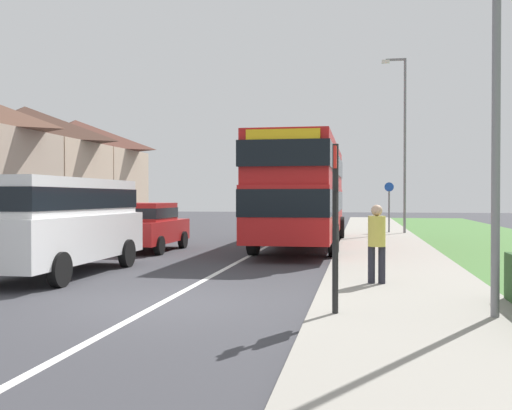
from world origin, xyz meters
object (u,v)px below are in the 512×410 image
parked_van_white (59,218)px  parked_car_red (146,225)px  cycle_route_sign (389,205)px  pedestrian_at_stop (377,240)px  bus_stop_sign (335,216)px  street_lamp_mid (403,135)px  double_decker_bus (303,188)px

parked_van_white → parked_car_red: bearing=91.4°
parked_car_red → cycle_route_sign: (8.46, 10.21, 0.53)m
parked_van_white → cycle_route_sign: 18.25m
parked_van_white → pedestrian_at_stop: size_ratio=3.35×
pedestrian_at_stop → bus_stop_sign: bearing=-102.4°
pedestrian_at_stop → cycle_route_sign: 17.18m
bus_stop_sign → cycle_route_sign: (1.75, 20.24, -0.11)m
cycle_route_sign → parked_car_red: bearing=-129.6°
parked_car_red → street_lamp_mid: street_lamp_mid is taller
cycle_route_sign → street_lamp_mid: 3.39m
double_decker_bus → street_lamp_mid: size_ratio=1.36×
pedestrian_at_stop → street_lamp_mid: (1.67, 16.69, 3.76)m
double_decker_bus → cycle_route_sign: bearing=66.1°
parked_van_white → cycle_route_sign: cycle_route_sign is taller
parked_car_red → street_lamp_mid: (9.06, 9.76, 3.84)m
parked_car_red → cycle_route_sign: 13.27m
cycle_route_sign → street_lamp_mid: bearing=-36.9°
parked_car_red → pedestrian_at_stop: pedestrian_at_stop is taller
pedestrian_at_stop → street_lamp_mid: size_ratio=0.20×
parked_car_red → bus_stop_sign: (6.71, -10.03, 0.65)m
parked_van_white → bus_stop_sign: (6.56, -3.99, 0.20)m
street_lamp_mid → bus_stop_sign: bearing=-96.8°
double_decker_bus → parked_van_white: double_decker_bus is taller
street_lamp_mid → cycle_route_sign: bearing=143.1°
bus_stop_sign → street_lamp_mid: (2.35, 19.79, 3.19)m
parked_van_white → pedestrian_at_stop: 7.30m
parked_car_red → pedestrian_at_stop: bearing=-43.2°
double_decker_bus → parked_car_red: bearing=-153.9°
cycle_route_sign → pedestrian_at_stop: bearing=-93.6°
bus_stop_sign → double_decker_bus: bearing=97.7°
parked_van_white → street_lamp_mid: (8.91, 15.80, 3.39)m
double_decker_bus → street_lamp_mid: bearing=61.1°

